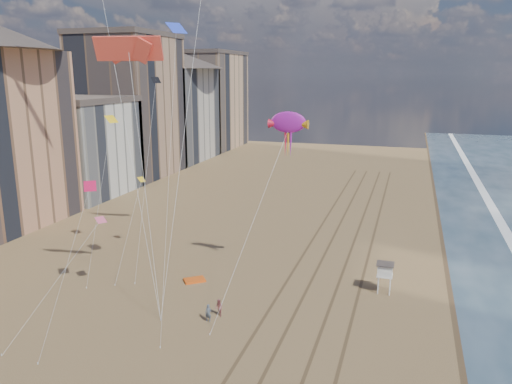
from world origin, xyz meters
TOP-DOWN VIEW (x-y plane):
  - wet_sand at (19.00, 40.00)m, footprint 260.00×260.00m
  - tracks at (2.55, 30.00)m, footprint 7.68×120.00m
  - buildings at (-45.73, 65.59)m, footprint 34.72×131.35m
  - lifeguard_stand at (8.51, 27.23)m, footprint 1.67×1.67m
  - grounded_kite at (-10.32, 24.17)m, footprint 2.49×2.35m
  - show_kite at (-1.17, 26.43)m, footprint 3.91×6.41m
  - kite_flyer_a at (-5.63, 16.67)m, footprint 0.57×0.38m
  - kite_flyer_b at (-5.11, 17.84)m, footprint 0.96×0.92m
  - small_kites at (-15.34, 21.96)m, footprint 14.09×15.02m

SIDE VIEW (x-z plane):
  - wet_sand at x=19.00m, z-range 0.00..0.00m
  - tracks at x=2.55m, z-range 0.00..0.01m
  - grounded_kite at x=-10.32m, z-range 0.00..0.24m
  - kite_flyer_a at x=-5.63m, z-range 0.00..1.56m
  - kite_flyer_b at x=-5.11m, z-range 0.00..1.56m
  - lifeguard_stand at x=8.51m, z-range 0.81..3.82m
  - buildings at x=-45.73m, z-range -0.95..28.05m
  - show_kite at x=-1.17m, z-range 6.42..26.32m
  - small_kites at x=-15.34m, z-range 7.67..25.10m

